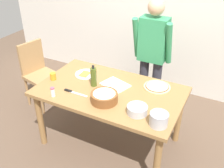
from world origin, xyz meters
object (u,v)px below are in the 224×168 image
(popcorn_bowl, at_px, (104,96))
(cup_orange, at_px, (53,76))
(person_cook, at_px, (152,53))
(dining_table, at_px, (110,97))
(plate_with_slice, at_px, (86,74))
(chair_wooden_left, at_px, (38,71))
(cutting_board_white, at_px, (115,85))
(salt_shaker, at_px, (53,92))
(chef_knife, at_px, (73,92))
(steel_pot, at_px, (159,119))
(olive_oil_bottle, at_px, (94,77))
(pizza_raw_on_board, at_px, (157,87))
(mixing_bowl_steel, at_px, (137,110))

(popcorn_bowl, height_order, cup_orange, popcorn_bowl)
(person_cook, bearing_deg, cup_orange, -136.71)
(dining_table, bearing_deg, plate_with_slice, 158.06)
(chair_wooden_left, bearing_deg, popcorn_bowl, -20.36)
(cutting_board_white, bearing_deg, salt_shaker, -134.06)
(chair_wooden_left, xyz_separation_m, chef_knife, (0.99, -0.52, 0.23))
(dining_table, distance_m, cup_orange, 0.72)
(steel_pot, bearing_deg, popcorn_bowl, 170.67)
(cup_orange, bearing_deg, cutting_board_white, 17.16)
(person_cook, xyz_separation_m, olive_oil_bottle, (-0.41, -0.76, -0.07))
(popcorn_bowl, bearing_deg, pizza_raw_on_board, 52.53)
(steel_pot, height_order, cup_orange, steel_pot)
(steel_pot, bearing_deg, person_cook, 113.12)
(mixing_bowl_steel, bearing_deg, cup_orange, 172.51)
(dining_table, bearing_deg, pizza_raw_on_board, 33.19)
(person_cook, bearing_deg, popcorn_bowl, -98.96)
(dining_table, distance_m, popcorn_bowl, 0.28)
(mixing_bowl_steel, bearing_deg, olive_oil_bottle, 158.40)
(salt_shaker, distance_m, chef_knife, 0.22)
(olive_oil_bottle, relative_size, steel_pot, 1.48)
(chair_wooden_left, relative_size, cutting_board_white, 3.17)
(dining_table, bearing_deg, person_cook, 74.78)
(mixing_bowl_steel, relative_size, cup_orange, 2.35)
(olive_oil_bottle, distance_m, cutting_board_white, 0.27)
(chair_wooden_left, height_order, popcorn_bowl, chair_wooden_left)
(olive_oil_bottle, bearing_deg, salt_shaker, -125.28)
(dining_table, height_order, popcorn_bowl, popcorn_bowl)
(olive_oil_bottle, bearing_deg, cup_orange, -168.38)
(dining_table, height_order, salt_shaker, salt_shaker)
(plate_with_slice, xyz_separation_m, steel_pot, (1.09, -0.50, 0.06))
(olive_oil_bottle, xyz_separation_m, cup_orange, (-0.50, -0.10, -0.07))
(popcorn_bowl, height_order, mixing_bowl_steel, popcorn_bowl)
(olive_oil_bottle, distance_m, steel_pot, 0.93)
(plate_with_slice, height_order, olive_oil_bottle, olive_oil_bottle)
(dining_table, bearing_deg, cup_orange, -171.83)
(popcorn_bowl, xyz_separation_m, mixing_bowl_steel, (0.38, -0.03, -0.02))
(cup_orange, xyz_separation_m, salt_shaker, (0.22, -0.28, 0.01))
(pizza_raw_on_board, bearing_deg, steel_pot, -70.24)
(dining_table, xyz_separation_m, cup_orange, (-0.70, -0.10, 0.13))
(plate_with_slice, bearing_deg, popcorn_bowl, -39.56)
(popcorn_bowl, xyz_separation_m, cutting_board_white, (-0.04, 0.34, -0.06))
(chef_knife, bearing_deg, olive_oil_bottle, 61.93)
(person_cook, height_order, cup_orange, person_cook)
(popcorn_bowl, relative_size, olive_oil_bottle, 1.09)
(dining_table, xyz_separation_m, chef_knife, (-0.33, -0.23, 0.10))
(pizza_raw_on_board, bearing_deg, salt_shaker, -143.82)
(salt_shaker, height_order, cutting_board_white, salt_shaker)
(steel_pot, distance_m, cup_orange, 1.39)
(pizza_raw_on_board, bearing_deg, olive_oil_bottle, -155.99)
(pizza_raw_on_board, relative_size, cutting_board_white, 1.00)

